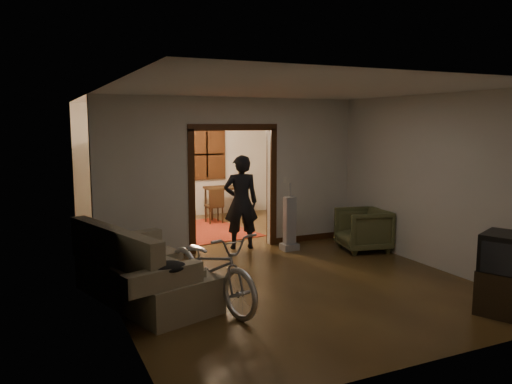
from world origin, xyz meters
TOP-DOWN VIEW (x-y plane):
  - floor at (0.00, 0.00)m, footprint 5.00×8.50m
  - ceiling at (0.00, 0.00)m, footprint 5.00×8.50m
  - wall_back at (0.00, 4.25)m, footprint 5.00×0.02m
  - wall_left at (-2.50, 0.00)m, footprint 0.02×8.50m
  - wall_right at (2.50, 0.00)m, footprint 0.02×8.50m
  - partition_wall at (0.00, 0.75)m, footprint 5.00×0.14m
  - door_casing at (0.00, 0.75)m, footprint 1.74×0.20m
  - far_window at (0.70, 4.21)m, footprint 0.98×0.06m
  - chandelier at (0.00, 2.50)m, footprint 0.24×0.24m
  - light_switch at (1.05, 0.68)m, footprint 0.08×0.01m
  - sofa at (-2.09, -1.33)m, footprint 1.61×2.39m
  - rolled_paper at (-1.99, -1.03)m, footprint 0.11×0.86m
  - jacket at (-2.04, -2.24)m, footprint 0.49×0.37m
  - bicycle at (-1.37, -1.89)m, footprint 1.14×2.01m
  - armchair at (2.13, -0.39)m, footprint 1.01×0.99m
  - tv_stand at (1.83, -3.65)m, footprint 0.78×0.75m
  - crt_tv at (1.83, -3.65)m, footprint 0.75×0.72m
  - vacuum at (0.91, 0.19)m, footprint 0.37×0.33m
  - person at (0.14, 0.68)m, footprint 0.72×0.56m
  - oriental_rug at (-0.04, 2.41)m, footprint 2.11×2.57m
  - locker at (-1.48, 4.04)m, footprint 1.08×0.79m
  - globe at (-1.48, 4.04)m, footprint 0.29×0.29m
  - desk at (1.00, 3.62)m, footprint 1.17×0.86m
  - desk_chair at (0.49, 3.12)m, footprint 0.39×0.39m

SIDE VIEW (x-z plane):
  - floor at x=0.00m, z-range -0.01..0.01m
  - oriental_rug at x=-0.04m, z-range 0.00..0.02m
  - tv_stand at x=1.83m, z-range 0.00..0.55m
  - desk at x=1.00m, z-range 0.00..0.77m
  - armchair at x=2.13m, z-range 0.00..0.78m
  - desk_chair at x=0.49m, z-range 0.00..0.82m
  - vacuum at x=0.91m, z-range 0.00..1.00m
  - bicycle at x=-1.37m, z-range 0.00..1.00m
  - sofa at x=-2.09m, z-range 0.00..1.01m
  - rolled_paper at x=-1.99m, z-range 0.48..0.58m
  - jacket at x=-2.04m, z-range 0.61..0.75m
  - crt_tv at x=1.83m, z-range 0.50..1.01m
  - person at x=0.14m, z-range 0.00..1.76m
  - locker at x=-1.48m, z-range 0.00..1.92m
  - door_casing at x=0.00m, z-range -0.06..2.26m
  - light_switch at x=1.05m, z-range 1.19..1.31m
  - wall_back at x=0.00m, z-range 0.00..2.80m
  - wall_left at x=-2.50m, z-range 0.00..2.80m
  - wall_right at x=2.50m, z-range 0.00..2.80m
  - partition_wall at x=0.00m, z-range 0.00..2.80m
  - far_window at x=0.70m, z-range 0.91..2.19m
  - globe at x=-1.48m, z-range 1.79..2.09m
  - chandelier at x=0.00m, z-range 2.23..2.47m
  - ceiling at x=0.00m, z-range 2.79..2.80m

